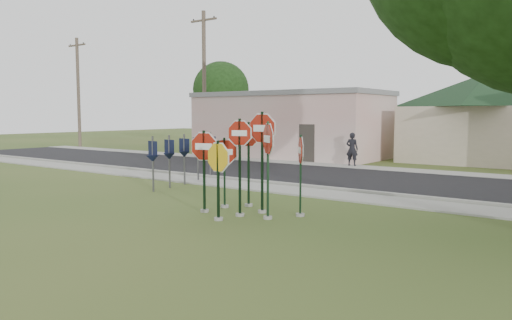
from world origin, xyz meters
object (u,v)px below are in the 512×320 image
Objects in this scene: stop_sign_yellow at (218,170)px; utility_pole_near at (204,81)px; pedestrian at (352,149)px; stop_sign_center at (240,154)px; stop_sign_left at (204,159)px.

stop_sign_yellow is 0.23× the size of utility_pole_near.
utility_pole_near is 5.42× the size of pedestrian.
stop_sign_center is at bearing 94.27° from pedestrian.
stop_sign_center is 20.35m from utility_pole_near.
utility_pole_near reaches higher than stop_sign_left.
stop_sign_left is at bearing 149.99° from stop_sign_yellow.
stop_sign_center is 1.18m from stop_sign_left.
stop_sign_center is 1.25× the size of stop_sign_yellow.
stop_sign_center is at bearing -45.16° from utility_pole_near.
stop_sign_center reaches higher than stop_sign_yellow.
pedestrian is at bearing 101.81° from stop_sign_yellow.
utility_pole_near reaches higher than pedestrian.
stop_sign_yellow is at bearing -99.38° from stop_sign_center.
stop_sign_left is (-1.16, -0.16, -0.19)m from stop_sign_center.
stop_sign_left is 1.40× the size of pedestrian.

